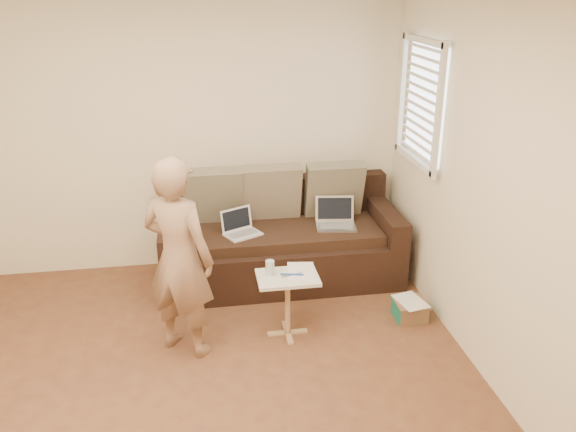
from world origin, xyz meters
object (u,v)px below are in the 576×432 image
at_px(sofa, 280,236).
at_px(striped_box, 410,310).
at_px(side_table, 288,305).
at_px(laptop_silver, 336,227).
at_px(laptop_white, 243,235).
at_px(drinking_glass, 270,268).
at_px(person, 179,258).

xyz_separation_m(sofa, striped_box, (0.96, -0.91, -0.34)).
distance_m(sofa, side_table, 0.99).
bearing_deg(side_table, laptop_silver, 55.72).
height_order(sofa, laptop_silver, sofa).
relative_size(laptop_white, drinking_glass, 2.57).
relative_size(laptop_white, striped_box, 1.16).
relative_size(laptop_white, side_table, 0.59).
bearing_deg(laptop_white, drinking_glass, -106.86).
bearing_deg(side_table, laptop_white, 107.75).
distance_m(laptop_white, drinking_glass, 0.82).
distance_m(laptop_silver, striped_box, 1.03).
bearing_deg(person, striped_box, -142.68).
bearing_deg(person, sofa, -97.58).
bearing_deg(laptop_silver, person, -138.15).
height_order(sofa, side_table, sofa).
bearing_deg(striped_box, drinking_glass, -179.08).
height_order(person, side_table, person).
height_order(laptop_silver, side_table, laptop_silver).
distance_m(laptop_white, person, 1.09).
bearing_deg(person, laptop_silver, -112.72).
relative_size(sofa, person, 1.42).
height_order(side_table, striped_box, side_table).
xyz_separation_m(laptop_white, striped_box, (1.32, -0.78, -0.44)).
bearing_deg(laptop_white, side_table, -98.82).
relative_size(side_table, striped_box, 1.97).
bearing_deg(sofa, person, -131.01).
distance_m(laptop_silver, drinking_glass, 1.12).
xyz_separation_m(drinking_glass, striped_box, (1.18, 0.02, -0.50)).
bearing_deg(striped_box, side_table, -176.77).
xyz_separation_m(laptop_silver, drinking_glass, (-0.73, -0.84, 0.06)).
bearing_deg(side_table, sofa, 84.69).
xyz_separation_m(person, side_table, (0.81, 0.07, -0.51)).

